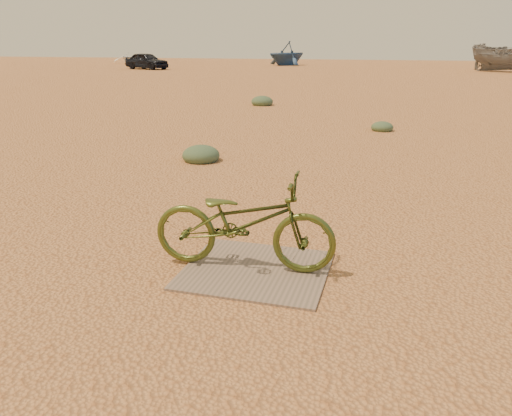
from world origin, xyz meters
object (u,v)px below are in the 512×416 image
(car, at_px, (147,61))
(boat_near_left, at_px, (135,58))
(boat_far_left, at_px, (287,53))
(bicycle, at_px, (244,222))
(plywood_board, at_px, (256,270))
(boat_mid_right, at_px, (509,57))

(car, distance_m, boat_near_left, 10.28)
(boat_far_left, bearing_deg, bicycle, -43.57)
(plywood_board, distance_m, bicycle, 0.48)
(plywood_board, relative_size, boat_mid_right, 0.24)
(boat_near_left, xyz_separation_m, boat_mid_right, (32.40, -5.10, 0.50))
(bicycle, height_order, boat_far_left, boat_far_left)
(bicycle, relative_size, car, 0.46)
(car, bearing_deg, plywood_board, -132.12)
(boat_far_left, bearing_deg, boat_mid_right, 14.55)
(boat_near_left, distance_m, boat_far_left, 14.90)
(boat_mid_right, bearing_deg, car, 127.22)
(bicycle, relative_size, boat_near_left, 0.33)
(plywood_board, bearing_deg, boat_far_left, 102.16)
(boat_near_left, bearing_deg, boat_far_left, -33.39)
(boat_near_left, bearing_deg, bicycle, -98.20)
(boat_near_left, height_order, boat_far_left, boat_far_left)
(car, relative_size, boat_mid_right, 0.69)
(bicycle, relative_size, boat_far_left, 0.42)
(bicycle, bearing_deg, boat_far_left, 7.75)
(plywood_board, distance_m, car, 37.68)
(plywood_board, xyz_separation_m, car, (-18.33, 32.91, 0.63))
(bicycle, bearing_deg, plywood_board, -103.37)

